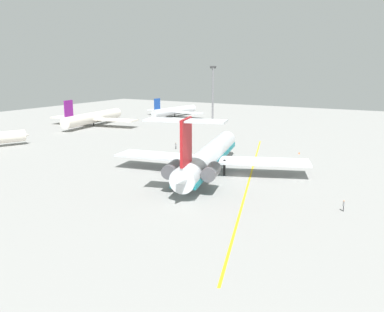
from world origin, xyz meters
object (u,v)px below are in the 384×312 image
Objects in this scene: main_jetliner at (208,157)px; airliner_mid_right at (95,117)px; ground_crew_near_tail at (176,145)px; airliner_far_right at (176,111)px; safety_cone_nose at (299,153)px; light_mast at (213,92)px; ground_crew_near_nose at (344,204)px.

airliner_mid_right is at bearing 43.17° from main_jetliner.
ground_crew_near_tail is at bearing 30.17° from main_jetliner.
airliner_mid_right reaches higher than airliner_far_right.
airliner_far_right is at bearing -161.04° from ground_crew_near_tail.
airliner_mid_right is 1.22× the size of airliner_far_right.
airliner_far_right is 51.35× the size of safety_cone_nose.
ground_crew_near_tail is 51.34m from light_mast.
airliner_mid_right is at bearing 144.47° from ground_crew_near_nose.
main_jetliner is 29.79m from ground_crew_near_nose.
airliner_mid_right reaches higher than ground_crew_near_tail.
ground_crew_near_nose is 99.47m from light_mast.
light_mast is (67.84, 33.46, 8.21)m from main_jetliner.
main_jetliner is at bearing -153.75° from light_mast.
safety_cone_nose is (38.75, 17.76, -0.85)m from ground_crew_near_nose.
safety_cone_nose is 0.03× the size of light_mast.
ground_crew_near_nose reaches higher than ground_crew_near_tail.
airliner_far_right is at bearing 20.57° from main_jetliner.
main_jetliner is 25.32× the size of ground_crew_near_nose.
safety_cone_nose is at bearing 94.87° from ground_crew_near_tail.
airliner_far_right is 85.98m from safety_cone_nose.
airliner_far_right is at bearing -23.96° from airliner_mid_right.
main_jetliner reaches higher than airliner_far_right.
main_jetliner is 1.30× the size of airliner_mid_right.
ground_crew_near_tail is at bearing -142.09° from airliner_far_right.
light_mast reaches higher than main_jetliner.
airliner_mid_right is at bearing 125.62° from light_mast.
airliner_far_right is at bearing 126.31° from ground_crew_near_nose.
airliner_mid_right is 20.89× the size of ground_crew_near_tail.
airliner_far_right reaches higher than ground_crew_near_nose.
ground_crew_near_tail is (29.11, 47.79, -0.08)m from ground_crew_near_nose.
safety_cone_nose is (-52.04, -68.41, -2.21)m from airliner_far_right.
airliner_far_right reaches higher than safety_cone_nose.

